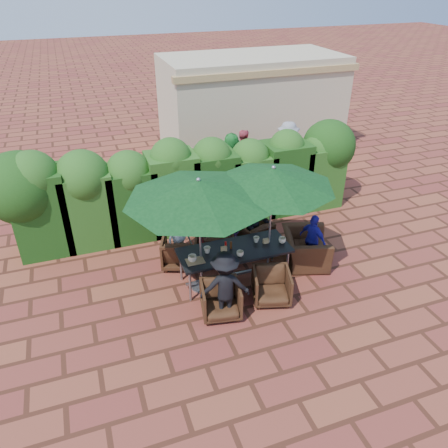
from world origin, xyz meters
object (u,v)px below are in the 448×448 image
object	(u,v)px
chair_near_left	(221,298)
chair_end_right	(306,244)
dining_table	(234,253)
chair_far_mid	(218,242)
chair_near_right	(272,285)
umbrella_left	(199,190)
chair_far_left	(180,249)
umbrella_right	(273,178)
chair_far_right	(253,233)

from	to	relation	value
chair_near_left	chair_end_right	size ratio (longest dim) A/B	0.67
dining_table	chair_near_left	distance (m)	1.14
dining_table	chair_far_mid	bearing A→B (deg)	90.95
chair_far_mid	chair_near_right	xyz separation A→B (m)	(0.47, -1.83, 0.02)
umbrella_left	chair_near_left	xyz separation A→B (m)	(0.11, -0.88, -1.85)
chair_near_left	chair_far_left	bearing A→B (deg)	109.90
umbrella_right	chair_near_right	distance (m)	2.07
chair_far_left	chair_end_right	world-z (taller)	chair_end_right
chair_far_left	chair_far_right	size ratio (longest dim) A/B	1.05
chair_near_right	umbrella_right	bearing A→B (deg)	86.06
chair_end_right	chair_near_left	bearing A→B (deg)	131.37
chair_far_right	chair_near_right	world-z (taller)	chair_far_right
chair_far_left	chair_far_right	bearing A→B (deg)	-155.63
chair_near_right	umbrella_left	bearing A→B (deg)	161.16
chair_far_right	chair_far_left	bearing A→B (deg)	-11.74
dining_table	chair_end_right	world-z (taller)	chair_end_right
dining_table	chair_near_left	bearing A→B (deg)	-123.97
umbrella_left	chair_far_right	xyz separation A→B (m)	(1.58, 1.06, -1.84)
chair_near_left	chair_near_right	bearing A→B (deg)	13.38
chair_far_left	chair_near_right	size ratio (longest dim) A/B	1.08
umbrella_right	chair_end_right	world-z (taller)	umbrella_right
chair_far_left	chair_near_left	distance (m)	1.84
umbrella_left	chair_far_left	bearing A→B (deg)	101.68
chair_far_right	chair_far_mid	bearing A→B (deg)	-11.81
umbrella_left	chair_far_right	distance (m)	2.65
chair_far_left	chair_near_right	world-z (taller)	chair_far_left
umbrella_left	chair_far_right	world-z (taller)	umbrella_left
umbrella_right	chair_far_mid	distance (m)	2.24
chair_far_left	chair_far_right	world-z (taller)	chair_far_left
chair_far_left	chair_near_left	xyz separation A→B (m)	(0.30, -1.82, -0.03)
dining_table	chair_near_left	world-z (taller)	dining_table
chair_near_right	chair_end_right	bearing A→B (deg)	52.86
chair_far_left	chair_end_right	bearing A→B (deg)	-177.49
umbrella_left	umbrella_right	size ratio (longest dim) A/B	1.13
umbrella_right	chair_end_right	size ratio (longest dim) A/B	2.25
umbrella_right	chair_far_left	xyz separation A→B (m)	(-1.69, 0.88, -1.82)
umbrella_left	chair_near_left	size ratio (longest dim) A/B	3.79
umbrella_left	dining_table	bearing A→B (deg)	2.23
dining_table	chair_far_left	size ratio (longest dim) A/B	2.90
umbrella_right	chair_near_left	bearing A→B (deg)	-146.22
chair_end_right	umbrella_left	bearing A→B (deg)	110.73
chair_far_left	chair_far_mid	distance (m)	0.90
dining_table	umbrella_left	bearing A→B (deg)	-177.77
umbrella_left	chair_near_right	bearing A→B (deg)	-35.26
chair_far_left	chair_far_right	xyz separation A→B (m)	(1.78, 0.13, -0.02)
chair_end_right	chair_far_mid	bearing A→B (deg)	80.76
umbrella_left	chair_far_mid	distance (m)	2.23
chair_end_right	umbrella_right	bearing A→B (deg)	111.18
dining_table	umbrella_left	distance (m)	1.70
dining_table	chair_far_left	xyz separation A→B (m)	(-0.91, 0.91, -0.28)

